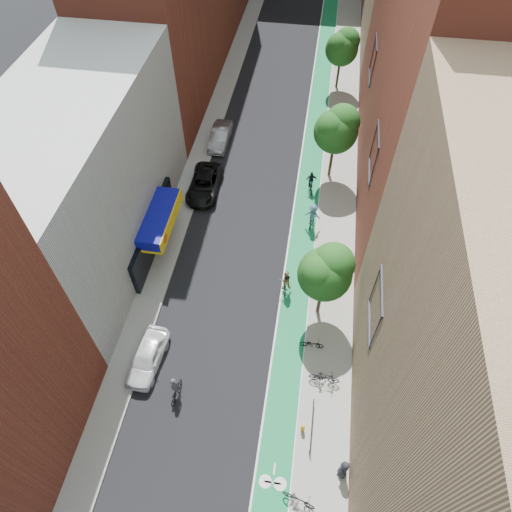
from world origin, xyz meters
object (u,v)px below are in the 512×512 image
at_px(parked_car_white, 147,357).
at_px(cyclist_lane_near, 285,283).
at_px(parked_car_silver, 220,136).
at_px(parked_car_black, 204,184).
at_px(cyclist_lead, 176,390).
at_px(pedestrian, 344,469).
at_px(cyclist_lane_far, 312,217).
at_px(cyclist_lane_mid, 311,184).
at_px(fire_hydrant, 303,428).

bearing_deg(parked_car_white, cyclist_lane_near, 45.31).
bearing_deg(cyclist_lane_near, parked_car_silver, -73.65).
bearing_deg(parked_car_black, cyclist_lead, -83.65).
relative_size(cyclist_lead, cyclist_lane_near, 0.96).
bearing_deg(cyclist_lead, pedestrian, 167.74).
bearing_deg(cyclist_lane_near, cyclist_lane_far, -112.26).
distance_m(cyclist_lane_mid, pedestrian, 22.21).
xyz_separation_m(parked_car_white, cyclist_lane_far, (9.16, 13.16, 0.32)).
distance_m(parked_car_silver, cyclist_lane_near, 17.44).
bearing_deg(cyclist_lead, cyclist_lane_mid, -104.56).
height_order(parked_car_silver, cyclist_lane_near, cyclist_lane_near).
xyz_separation_m(cyclist_lane_mid, cyclist_lane_far, (0.42, -4.09, 0.33)).
bearing_deg(cyclist_lane_near, pedestrian, 100.80).
distance_m(parked_car_black, cyclist_lane_far, 9.55).
height_order(parked_car_black, parked_car_silver, parked_car_silver).
xyz_separation_m(parked_car_black, cyclist_lane_mid, (8.75, 1.41, -0.02)).
relative_size(cyclist_lead, fire_hydrant, 2.97).
height_order(parked_car_white, parked_car_silver, parked_car_silver).
xyz_separation_m(cyclist_lead, cyclist_lane_far, (6.89, 14.90, 0.37)).
relative_size(cyclist_lane_near, fire_hydrant, 3.09).
bearing_deg(parked_car_black, pedestrian, -60.30).
bearing_deg(cyclist_lane_mid, cyclist_lane_near, 72.27).
height_order(cyclist_lead, pedestrian, cyclist_lead).
bearing_deg(parked_car_silver, pedestrian, -65.65).
bearing_deg(parked_car_white, cyclist_lane_mid, 67.50).
height_order(cyclist_lane_far, pedestrian, cyclist_lane_far).
relative_size(cyclist_lane_far, fire_hydrant, 3.29).
height_order(cyclist_lead, fire_hydrant, cyclist_lead).
bearing_deg(fire_hydrant, cyclist_lane_mid, 93.30).
distance_m(parked_car_white, cyclist_lane_far, 16.04).
relative_size(parked_car_black, cyclist_lane_mid, 2.74).
bearing_deg(cyclist_lane_far, cyclist_lane_near, 90.55).
bearing_deg(parked_car_white, fire_hydrant, -11.16).
relative_size(parked_car_silver, cyclist_lead, 2.24).
bearing_deg(parked_car_silver, cyclist_lane_far, -45.04).
xyz_separation_m(cyclist_lane_near, pedestrian, (4.40, -11.45, 0.08)).
height_order(cyclist_lane_near, fire_hydrant, cyclist_lane_near).
bearing_deg(parked_car_silver, parked_car_black, -89.93).
xyz_separation_m(parked_car_silver, cyclist_lane_near, (7.80, -15.59, 0.17)).
height_order(parked_car_black, pedestrian, pedestrian).
height_order(parked_car_white, cyclist_lead, cyclist_lead).
distance_m(parked_car_white, cyclist_lane_near, 10.32).
bearing_deg(cyclist_lane_mid, parked_car_white, 50.53).
xyz_separation_m(cyclist_lane_far, fire_hydrant, (0.74, -15.91, -0.53)).
distance_m(cyclist_lane_near, fire_hydrant, 9.75).
height_order(cyclist_lane_mid, pedestrian, cyclist_lane_mid).
bearing_deg(parked_car_white, cyclist_lead, -33.16).
xyz_separation_m(cyclist_lane_mid, fire_hydrant, (1.15, -20.00, -0.20)).
relative_size(cyclist_lane_mid, fire_hydrant, 2.83).
distance_m(cyclist_lane_mid, cyclist_lane_far, 4.12).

